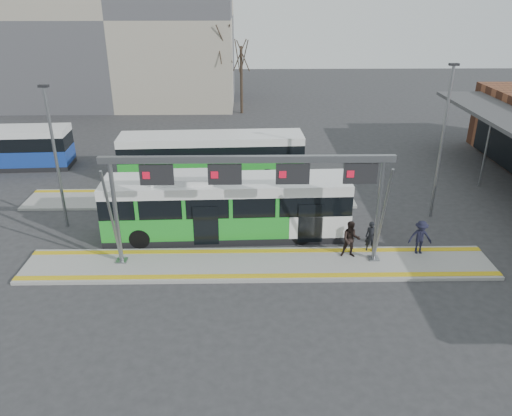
{
  "coord_description": "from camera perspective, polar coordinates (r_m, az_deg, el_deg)",
  "views": [
    {
      "loc": [
        -0.5,
        -20.36,
        12.15
      ],
      "look_at": [
        -0.08,
        3.0,
        1.65
      ],
      "focal_mm": 35.0,
      "sensor_mm": 36.0,
      "label": 1
    }
  ],
  "objects": [
    {
      "name": "passenger_b",
      "position": [
        24.18,
        10.79,
        -3.54
      ],
      "size": [
        0.95,
        0.77,
        1.84
      ],
      "primitive_type": "imported",
      "rotation": [
        0.0,
        0.0,
        -0.09
      ],
      "color": "black",
      "rests_on": "platform_main"
    },
    {
      "name": "platform_second",
      "position": [
        31.02,
        -7.44,
        1.08
      ],
      "size": [
        20.0,
        3.0,
        0.15
      ],
      "primitive_type": "cube",
      "color": "gray",
      "rests_on": "ground"
    },
    {
      "name": "lamp_east",
      "position": [
        28.81,
        20.5,
        7.27
      ],
      "size": [
        0.5,
        0.25,
        8.52
      ],
      "color": "slate",
      "rests_on": "ground"
    },
    {
      "name": "tree_far",
      "position": [
        56.44,
        -23.17,
        16.74
      ],
      "size": [
        1.4,
        1.4,
        8.71
      ],
      "color": "#382B21",
      "rests_on": "ground"
    },
    {
      "name": "tactile_second",
      "position": [
        32.05,
        -7.24,
        2.03
      ],
      "size": [
        20.0,
        0.35,
        0.02
      ],
      "color": "gold",
      "rests_on": "platform_second"
    },
    {
      "name": "passenger_a",
      "position": [
        24.95,
        13.02,
        -3.21
      ],
      "size": [
        0.63,
        0.49,
        1.55
      ],
      "primitive_type": "imported",
      "rotation": [
        0.0,
        0.0,
        -0.23
      ],
      "color": "black",
      "rests_on": "platform_main"
    },
    {
      "name": "ground",
      "position": [
        23.72,
        0.32,
        -6.62
      ],
      "size": [
        120.0,
        120.0,
        0.0
      ],
      "primitive_type": "plane",
      "color": "#2D2D30",
      "rests_on": "ground"
    },
    {
      "name": "tree_mid",
      "position": [
        51.43,
        -1.71,
        16.98
      ],
      "size": [
        1.4,
        1.4,
        7.51
      ],
      "color": "#382B21",
      "rests_on": "ground"
    },
    {
      "name": "bg_bus_green",
      "position": [
        33.97,
        -5.06,
        5.85
      ],
      "size": [
        12.31,
        3.13,
        3.05
      ],
      "rotation": [
        0.0,
        0.0,
        0.04
      ],
      "color": "black",
      "rests_on": "ground"
    },
    {
      "name": "passenger_c",
      "position": [
        25.36,
        18.27,
        -3.18
      ],
      "size": [
        1.15,
        0.71,
        1.71
      ],
      "primitive_type": "imported",
      "rotation": [
        0.0,
        0.0,
        -0.07
      ],
      "color": "black",
      "rests_on": "platform_main"
    },
    {
      "name": "lamp_west",
      "position": [
        27.92,
        -21.95,
        5.62
      ],
      "size": [
        0.5,
        0.25,
        7.68
      ],
      "color": "slate",
      "rests_on": "ground"
    },
    {
      "name": "tree_left",
      "position": [
        51.15,
        -3.87,
        18.16
      ],
      "size": [
        1.4,
        1.4,
        8.99
      ],
      "color": "#382B21",
      "rests_on": "ground"
    },
    {
      "name": "platform_main",
      "position": [
        23.68,
        0.32,
        -6.46
      ],
      "size": [
        22.0,
        3.0,
        0.15
      ],
      "primitive_type": "cube",
      "color": "gray",
      "rests_on": "ground"
    },
    {
      "name": "apartment_block",
      "position": [
        58.03,
        -15.5,
        20.5
      ],
      "size": [
        24.5,
        12.5,
        18.4
      ],
      "color": "#A29987",
      "rests_on": "ground"
    },
    {
      "name": "gantry",
      "position": [
        22.06,
        -0.58,
        3.35
      ],
      "size": [
        13.0,
        1.68,
        5.2
      ],
      "color": "slate",
      "rests_on": "platform_main"
    },
    {
      "name": "hero_bus",
      "position": [
        25.88,
        -3.43,
        0.05
      ],
      "size": [
        12.61,
        3.04,
        3.45
      ],
      "rotation": [
        0.0,
        0.0,
        0.03
      ],
      "color": "black",
      "rests_on": "ground"
    },
    {
      "name": "tactile_main",
      "position": [
        23.63,
        0.32,
        -6.28
      ],
      "size": [
        22.0,
        2.65,
        0.02
      ],
      "color": "gold",
      "rests_on": "platform_main"
    }
  ]
}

